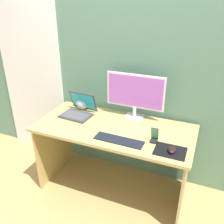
{
  "coord_description": "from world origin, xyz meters",
  "views": [
    {
      "loc": [
        0.76,
        -1.87,
        1.88
      ],
      "look_at": [
        -0.01,
        -0.02,
        0.9
      ],
      "focal_mm": 39.54,
      "sensor_mm": 36.0,
      "label": 1
    }
  ],
  "objects_px": {
    "fishbowl": "(83,103)",
    "phone_in_dock": "(154,137)",
    "monitor": "(135,94)",
    "laptop": "(78,111)",
    "mouse": "(172,150)",
    "keyboard_external": "(119,140)"
  },
  "relations": [
    {
      "from": "monitor",
      "to": "fishbowl",
      "type": "xyz_separation_m",
      "value": [
        -0.58,
        -0.01,
        -0.19
      ]
    },
    {
      "from": "laptop",
      "to": "fishbowl",
      "type": "relative_size",
      "value": 2.2
    },
    {
      "from": "laptop",
      "to": "phone_in_dock",
      "type": "bearing_deg",
      "value": -13.62
    },
    {
      "from": "fishbowl",
      "to": "mouse",
      "type": "distance_m",
      "value": 1.13
    },
    {
      "from": "monitor",
      "to": "mouse",
      "type": "relative_size",
      "value": 5.77
    },
    {
      "from": "fishbowl",
      "to": "mouse",
      "type": "height_order",
      "value": "fishbowl"
    },
    {
      "from": "mouse",
      "to": "phone_in_dock",
      "type": "height_order",
      "value": "phone_in_dock"
    },
    {
      "from": "laptop",
      "to": "mouse",
      "type": "height_order",
      "value": "laptop"
    },
    {
      "from": "fishbowl",
      "to": "phone_in_dock",
      "type": "distance_m",
      "value": 0.94
    },
    {
      "from": "keyboard_external",
      "to": "phone_in_dock",
      "type": "bearing_deg",
      "value": 20.59
    },
    {
      "from": "keyboard_external",
      "to": "laptop",
      "type": "bearing_deg",
      "value": 152.55
    },
    {
      "from": "monitor",
      "to": "keyboard_external",
      "type": "bearing_deg",
      "value": -88.21
    },
    {
      "from": "monitor",
      "to": "phone_in_dock",
      "type": "bearing_deg",
      "value": -50.97
    },
    {
      "from": "monitor",
      "to": "keyboard_external",
      "type": "relative_size",
      "value": 1.35
    },
    {
      "from": "monitor",
      "to": "fishbowl",
      "type": "distance_m",
      "value": 0.61
    },
    {
      "from": "fishbowl",
      "to": "keyboard_external",
      "type": "relative_size",
      "value": 0.34
    },
    {
      "from": "phone_in_dock",
      "to": "laptop",
      "type": "bearing_deg",
      "value": 166.38
    },
    {
      "from": "monitor",
      "to": "laptop",
      "type": "xyz_separation_m",
      "value": [
        -0.55,
        -0.16,
        -0.21
      ]
    },
    {
      "from": "monitor",
      "to": "laptop",
      "type": "bearing_deg",
      "value": -163.91
    },
    {
      "from": "mouse",
      "to": "fishbowl",
      "type": "bearing_deg",
      "value": 152.9
    },
    {
      "from": "monitor",
      "to": "fishbowl",
      "type": "bearing_deg",
      "value": -178.98
    },
    {
      "from": "monitor",
      "to": "keyboard_external",
      "type": "height_order",
      "value": "monitor"
    }
  ]
}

